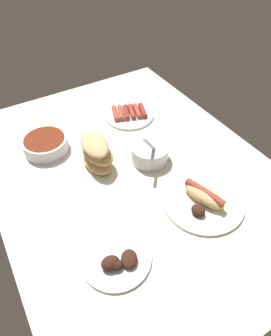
{
  "coord_description": "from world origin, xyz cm",
  "views": [
    {
      "loc": [
        61.2,
        -34.88,
        72.26
      ],
      "look_at": [
        3.13,
        -0.09,
        3.0
      ],
      "focal_mm": 31.06,
      "sensor_mm": 36.0,
      "label": 1
    }
  ],
  "objects": [
    {
      "name": "plate_grilled_meat",
      "position": [
        27.44,
        -20.49,
        1.03
      ],
      "size": [
        19.22,
        19.22,
        4.16
      ],
      "color": "white",
      "rests_on": "ground_plane"
    },
    {
      "name": "bowl_chili",
      "position": [
        -24.53,
        -21.82,
        2.84
      ],
      "size": [
        16.19,
        16.19,
        5.19
      ],
      "color": "white",
      "rests_on": "ground_plane"
    },
    {
      "name": "plate_sausages",
      "position": [
        -27.13,
        14.88,
        1.06
      ],
      "size": [
        20.41,
        20.41,
        3.1
      ],
      "color": "white",
      "rests_on": "ground_plane"
    },
    {
      "name": "bowl_coleslaw",
      "position": [
        -0.68,
        8.0,
        3.45
      ],
      "size": [
        13.35,
        13.35,
        15.74
      ],
      "color": "silver",
      "rests_on": "ground_plane"
    },
    {
      "name": "bread_stack",
      "position": [
        -7.63,
        -9.08,
        5.4
      ],
      "size": [
        15.54,
        10.73,
        10.8
      ],
      "color": "tan",
      "rests_on": "ground_plane"
    },
    {
      "name": "plate_hotdog_assembled",
      "position": [
        24.01,
        11.68,
        1.7
      ],
      "size": [
        25.61,
        25.61,
        5.61
      ],
      "color": "white",
      "rests_on": "ground_plane"
    },
    {
      "name": "ground_plane",
      "position": [
        0.0,
        0.0,
        -1.5
      ],
      "size": [
        120.0,
        90.0,
        3.0
      ],
      "primitive_type": "cube",
      "color": "silver"
    }
  ]
}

